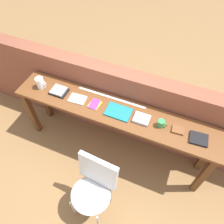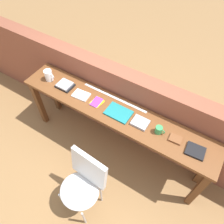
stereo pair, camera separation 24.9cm
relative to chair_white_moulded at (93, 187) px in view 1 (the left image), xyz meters
The scene contains 14 objects.
ground_plane 0.73m from the chair_white_moulded, 100.96° to the left, with size 40.00×40.00×0.00m, color olive.
brick_wall_back 1.15m from the chair_white_moulded, 94.86° to the left, with size 6.00×0.20×1.17m, color brown.
sideboard 0.83m from the chair_white_moulded, 96.90° to the left, with size 2.50×0.44×0.88m.
chair_white_moulded is the anchor object (origin of this frame).
pitcher_white 1.41m from the chair_white_moulded, 143.83° to the left, with size 0.14×0.10×0.18m.
book_stack_leftmost 1.21m from the chair_white_moulded, 136.17° to the left, with size 0.21×0.17×0.04m.
magazine_cycling 1.03m from the chair_white_moulded, 125.77° to the left, with size 0.20×0.14×0.02m, color white.
pamphlet_pile_colourful 0.93m from the chair_white_moulded, 113.17° to the left, with size 0.15×0.17×0.01m.
book_open_centre 0.87m from the chair_white_moulded, 92.38° to the left, with size 0.29×0.21×0.02m, color #19757A.
book_grey_hardcover 0.91m from the chair_white_moulded, 72.79° to the left, with size 0.18×0.15×0.03m, color #9E9EA3.
mug 1.00m from the chair_white_moulded, 59.61° to the left, with size 0.11×0.08×0.09m.
leather_journal_brown 1.10m from the chair_white_moulded, 50.83° to the left, with size 0.13×0.10×0.02m, color brown.
book_repair_rightmost 1.23m from the chair_white_moulded, 41.53° to the left, with size 0.19×0.16×0.03m, color black.
ruler_metal_back_edge 1.05m from the chair_white_moulded, 101.71° to the left, with size 0.88×0.03×0.00m, color silver.
Camera 1 is at (0.60, -1.17, 2.86)m, focal length 35.00 mm.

